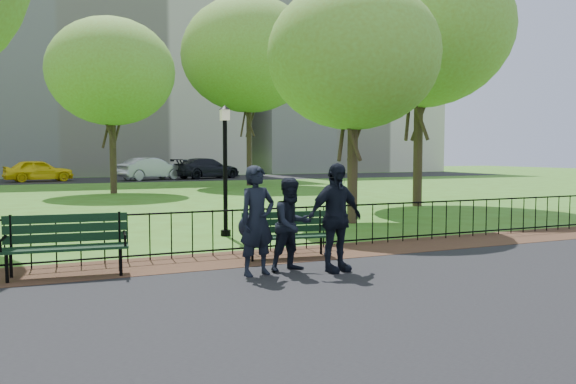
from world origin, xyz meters
name	(u,v)px	position (x,y,z in m)	size (l,w,h in m)	color
ground	(281,274)	(0.00, 0.00, 0.00)	(120.00, 120.00, 0.00)	#3F681B
asphalt_path	(401,335)	(0.00, -3.40, 0.01)	(60.00, 9.20, 0.01)	black
dirt_strip	(251,258)	(0.00, 1.50, 0.01)	(60.00, 1.60, 0.01)	#372216
far_street	(98,180)	(0.00, 35.00, 0.01)	(70.00, 9.00, 0.01)	black
iron_fence	(242,229)	(0.00, 2.00, 0.50)	(24.06, 0.06, 1.00)	black
apartment_mid	(105,15)	(2.00, 48.00, 15.00)	(24.00, 15.00, 30.00)	#B9B4A9
apartment_east	(330,63)	(26.00, 48.00, 12.00)	(20.00, 15.00, 24.00)	beige
park_bench_main	(270,228)	(0.30, 1.26, 0.59)	(1.86, 0.72, 0.95)	black
park_bench_left_a	(66,238)	(-3.26, 1.24, 0.62)	(1.97, 0.77, 1.09)	black
lamppost	(225,165)	(0.42, 4.50, 1.71)	(0.28, 0.28, 3.13)	black
tree_near_e	(353,56)	(4.48, 5.46, 4.71)	(4.87, 4.87, 6.78)	#2D2116
tree_mid_e	(420,30)	(9.33, 8.99, 6.54)	(6.76, 6.76, 9.42)	#2D2116
tree_far_c	(111,72)	(-0.46, 20.41, 5.95)	(6.15, 6.15, 8.57)	#2D2116
tree_far_e	(249,55)	(7.99, 24.22, 7.93)	(8.20, 8.20, 11.42)	#2D2116
person_left	(257,221)	(-0.40, 0.05, 0.91)	(0.65, 0.43, 1.79)	black
person_mid	(292,224)	(0.25, 0.13, 0.80)	(0.77, 0.40, 1.58)	black
person_right	(335,217)	(0.90, -0.20, 0.92)	(1.07, 0.44, 1.82)	black
taxi	(39,170)	(-3.98, 34.10, 0.78)	(1.82, 4.51, 1.54)	yellow
sedan_silver	(151,169)	(3.58, 33.40, 0.83)	(1.73, 4.97, 1.64)	#ABAEB2
sedan_dark	(207,168)	(8.00, 34.13, 0.80)	(2.21, 5.44, 1.58)	black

